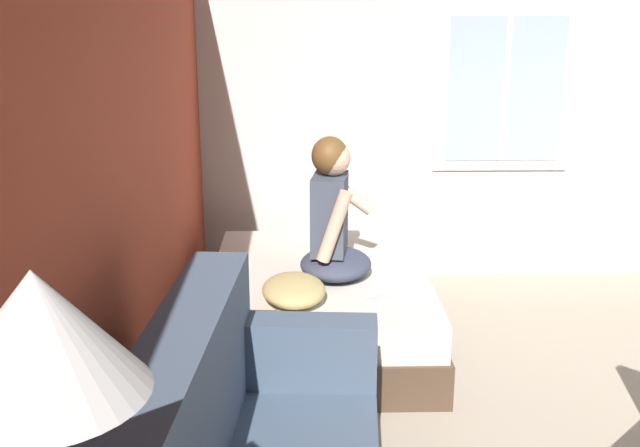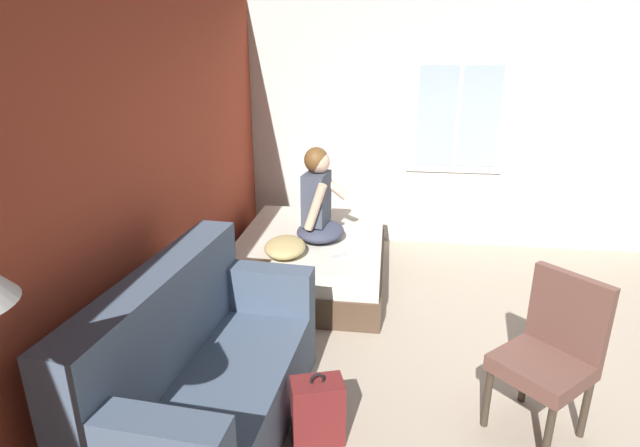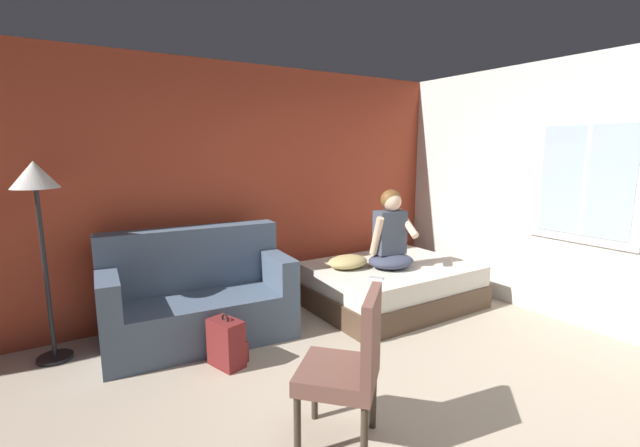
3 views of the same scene
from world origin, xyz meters
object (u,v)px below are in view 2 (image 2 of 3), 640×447
at_px(side_chair, 551,351).
at_px(couch, 203,376).
at_px(bed, 312,258).
at_px(person_seated, 319,203).
at_px(cell_phone, 340,256).
at_px(backpack, 317,411).
at_px(throw_pillow, 285,247).

bearing_deg(side_chair, couch, 99.22).
relative_size(bed, person_seated, 2.08).
distance_m(side_chair, cell_phone, 1.90).
xyz_separation_m(couch, cell_phone, (1.66, -0.63, 0.09)).
height_order(couch, person_seated, person_seated).
bearing_deg(person_seated, bed, 42.08).
bearing_deg(cell_phone, couch, 121.19).
distance_m(backpack, throw_pillow, 1.72).
bearing_deg(couch, backpack, -86.74).
height_order(couch, cell_phone, couch).
height_order(bed, cell_phone, cell_phone).
height_order(bed, person_seated, person_seated).
height_order(side_chair, cell_phone, side_chair).
bearing_deg(throw_pillow, cell_phone, -88.18).
bearing_deg(cell_phone, bed, -3.99).
bearing_deg(cell_phone, side_chair, -172.33).
relative_size(couch, person_seated, 2.01).
xyz_separation_m(person_seated, backpack, (-2.01, -0.27, -0.64)).
xyz_separation_m(couch, backpack, (0.04, -0.66, -0.20)).
distance_m(couch, side_chair, 2.02).
bearing_deg(throw_pillow, bed, -17.28).
relative_size(bed, throw_pillow, 3.79).
distance_m(couch, backpack, 0.69).
bearing_deg(bed, backpack, -170.42).
height_order(side_chair, person_seated, person_seated).
distance_m(bed, backpack, 2.13).
bearing_deg(bed, throw_pillow, 162.72).
relative_size(bed, side_chair, 1.86).
bearing_deg(couch, bed, -8.20).
distance_m(person_seated, backpack, 2.13).
height_order(person_seated, backpack, person_seated).
distance_m(throw_pillow, cell_phone, 0.49).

